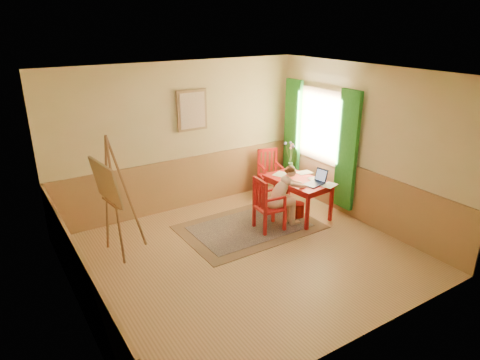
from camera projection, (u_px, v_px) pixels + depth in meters
room at (246, 172)px, 6.22m from camera, size 5.04×4.54×2.84m
wainscot at (220, 209)px, 7.17m from camera, size 5.00×4.50×1.00m
window at (319, 136)px, 8.32m from camera, size 0.12×2.01×2.20m
wall_portrait at (192, 110)px, 7.91m from camera, size 0.60×0.05×0.76m
rug at (250, 227)px, 7.63m from camera, size 2.42×1.63×0.02m
table at (298, 184)px, 7.90m from camera, size 0.84×1.27×0.72m
chair_left at (267, 204)px, 7.38m from camera, size 0.48×0.46×0.97m
chair_back at (270, 173)px, 8.91m from camera, size 0.53×0.54×0.96m
figure at (283, 194)px, 7.47m from camera, size 0.84×0.38×1.12m
laptop at (316, 181)px, 7.64m from camera, size 0.45×0.31×0.25m
papers at (307, 177)px, 7.95m from camera, size 0.77×1.23×0.00m
vase at (290, 157)px, 8.24m from camera, size 0.19×0.29×0.57m
wastebasket at (297, 210)px, 7.99m from camera, size 0.29×0.29×0.28m
easel at (109, 187)px, 6.35m from camera, size 0.69×0.87×1.94m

